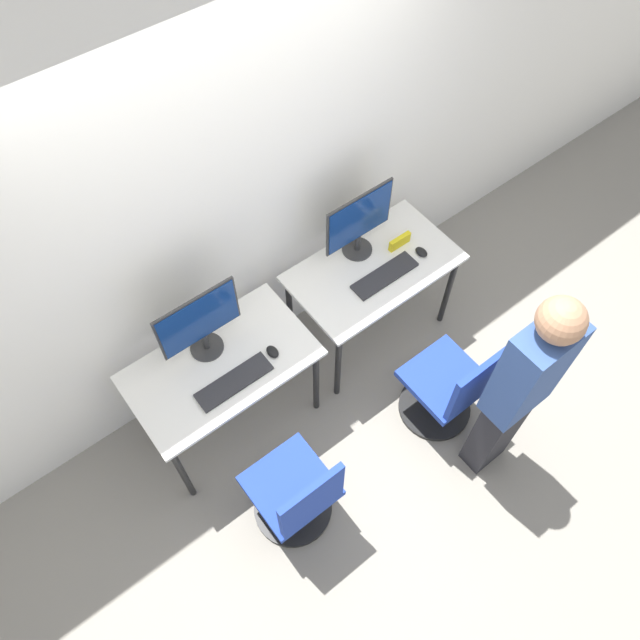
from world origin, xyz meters
TOP-DOWN VIEW (x-y plane):
  - ground_plane at (0.00, 0.00)m, footprint 20.00×20.00m
  - wall_back at (0.00, 0.74)m, footprint 12.00×0.05m
  - desk_left at (-0.57, 0.31)m, footprint 1.07×0.62m
  - monitor_left at (-0.57, 0.45)m, footprint 0.49×0.19m
  - keyboard_left at (-0.57, 0.16)m, footprint 0.45×0.13m
  - mouse_left at (-0.29, 0.19)m, footprint 0.06×0.09m
  - office_chair_left at (-0.62, -0.46)m, footprint 0.48×0.48m
  - desk_right at (0.57, 0.31)m, footprint 1.07×0.62m
  - monitor_right at (0.57, 0.48)m, footprint 0.49×0.19m
  - keyboard_right at (0.57, 0.21)m, footprint 0.45×0.13m
  - mouse_right at (0.87, 0.21)m, footprint 0.06×0.09m
  - office_chair_right at (0.53, -0.50)m, footprint 0.48×0.48m
  - person_right at (0.55, -0.87)m, footprint 0.36×0.22m
  - placard_right at (0.81, 0.34)m, footprint 0.16×0.03m

SIDE VIEW (x-z plane):
  - ground_plane at x=0.00m, z-range 0.00..0.00m
  - office_chair_left at x=-0.62m, z-range -0.08..0.81m
  - office_chair_right at x=0.53m, z-range -0.08..0.81m
  - desk_left at x=-0.57m, z-range 0.28..1.03m
  - desk_right at x=0.57m, z-range 0.28..1.03m
  - keyboard_left at x=-0.57m, z-range 0.75..0.77m
  - keyboard_right at x=0.57m, z-range 0.75..0.77m
  - mouse_left at x=-0.29m, z-range 0.75..0.78m
  - mouse_right at x=0.87m, z-range 0.75..0.78m
  - placard_right at x=0.81m, z-range 0.75..0.83m
  - person_right at x=0.55m, z-range 0.08..1.79m
  - monitor_left at x=-0.57m, z-range 0.77..1.25m
  - monitor_right at x=0.57m, z-range 0.77..1.25m
  - wall_back at x=0.00m, z-range 0.00..2.80m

